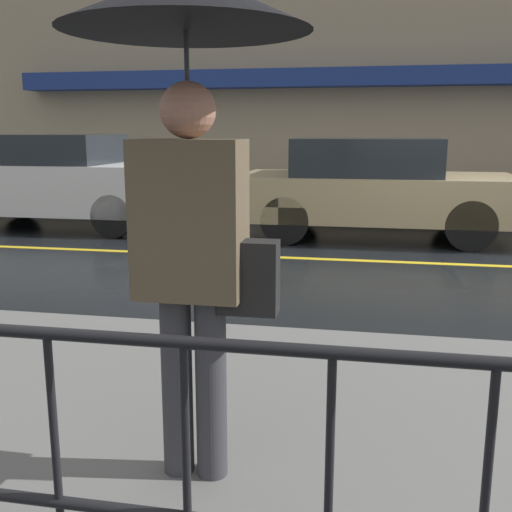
{
  "coord_description": "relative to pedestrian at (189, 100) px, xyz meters",
  "views": [
    {
      "loc": [
        -1.09,
        -7.36,
        1.58
      ],
      "look_at": [
        -2.22,
        -1.36,
        0.3
      ],
      "focal_mm": 42.0,
      "sensor_mm": 36.0,
      "label": 1
    }
  ],
  "objects": [
    {
      "name": "sidewalk_far",
      "position": [
        1.79,
        9.16,
        -1.64
      ],
      "size": [
        28.0,
        2.16,
        0.11
      ],
      "color": "#60605E",
      "rests_on": "ground_plane"
    },
    {
      "name": "car_white",
      "position": [
        -4.34,
        6.83,
        -0.92
      ],
      "size": [
        4.01,
        1.76,
        1.52
      ],
      "color": "silver",
      "rests_on": "ground_plane"
    },
    {
      "name": "lane_marking",
      "position": [
        1.79,
        5.06,
        -1.69
      ],
      "size": [
        25.2,
        0.12,
        0.01
      ],
      "color": "gold",
      "rests_on": "ground_plane"
    },
    {
      "name": "ground_plane",
      "position": [
        1.79,
        5.06,
        -1.7
      ],
      "size": [
        80.0,
        80.0,
        0.0
      ],
      "primitive_type": "plane",
      "color": "black"
    },
    {
      "name": "pedestrian",
      "position": [
        0.0,
        0.0,
        0.0
      ],
      "size": [
        0.97,
        0.97,
        2.06
      ],
      "rotation": [
        0.0,
        0.0,
        3.14
      ],
      "color": "#333338",
      "rests_on": "sidewalk_near"
    },
    {
      "name": "building_storefront",
      "position": [
        1.79,
        10.37,
        1.44
      ],
      "size": [
        28.0,
        0.85,
        6.34
      ],
      "color": "gray",
      "rests_on": "ground_plane"
    },
    {
      "name": "car_tan",
      "position": [
        0.75,
        6.83,
        -0.94
      ],
      "size": [
        4.02,
        1.92,
        1.47
      ],
      "color": "tan",
      "rests_on": "ground_plane"
    }
  ]
}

